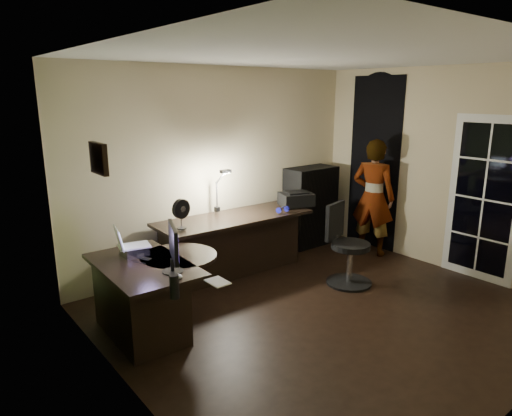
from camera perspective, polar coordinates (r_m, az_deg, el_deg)
floor at (r=5.24m, az=8.69°, el=-12.71°), size 4.50×4.00×0.01m
ceiling at (r=4.69m, az=9.98°, el=18.31°), size 4.50×4.00×0.01m
wall_back at (r=6.28m, az=-4.39°, el=4.99°), size 4.50×0.01×2.70m
wall_left at (r=3.50m, az=-16.44°, el=-3.04°), size 0.01×4.00×2.70m
wall_right at (r=6.61m, az=22.62°, el=4.39°), size 0.01×4.00×2.70m
green_wall_overlay at (r=3.51m, az=-16.21°, el=-2.99°), size 0.00×4.00×2.70m
arched_doorway at (r=7.22m, az=14.55°, el=5.38°), size 0.01×0.90×2.60m
french_door at (r=6.41m, az=26.55°, el=0.96°), size 0.02×0.92×2.10m
framed_picture at (r=3.82m, az=-19.08°, el=5.87°), size 0.04×0.30×0.25m
desk_left at (r=4.75m, az=-13.70°, el=-10.92°), size 0.82×1.30×0.74m
desk_right at (r=6.06m, az=-2.69°, el=-4.65°), size 2.12×0.81×0.79m
cabinet at (r=7.22m, az=6.81°, el=0.22°), size 0.82×0.41×1.24m
laptop_stand at (r=4.84m, az=-14.94°, el=-5.25°), size 0.24×0.20×0.10m
laptop at (r=4.79m, az=-15.07°, el=-3.39°), size 0.39×0.38×0.23m
monitor at (r=4.30m, az=-10.46°, el=-5.89°), size 0.28×0.50×0.33m
mouse at (r=4.21m, az=-9.70°, el=-8.41°), size 0.08×0.11×0.04m
phone at (r=4.74m, az=-13.78°, el=-6.17°), size 0.12×0.16×0.01m
pen at (r=4.64m, az=-14.36°, el=-6.66°), size 0.09×0.13×0.01m
speaker at (r=3.80m, az=-10.17°, el=-9.66°), size 0.10×0.10×0.20m
notepad at (r=4.08m, az=-4.81°, el=-9.19°), size 0.16×0.22×0.01m
desk_fan at (r=5.37m, az=-9.36°, el=-0.73°), size 0.25×0.17×0.36m
headphones at (r=6.08m, az=3.37°, el=-0.12°), size 0.19×0.14×0.08m
printer at (r=6.46m, az=5.03°, el=1.20°), size 0.53×0.47×0.20m
desk_lamp at (r=6.07m, az=-4.95°, el=2.42°), size 0.23×0.31×0.62m
office_chair at (r=5.81m, az=11.76°, el=-4.59°), size 0.70×0.70×1.02m
person at (r=6.91m, az=14.43°, el=1.28°), size 0.58×0.71×1.72m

